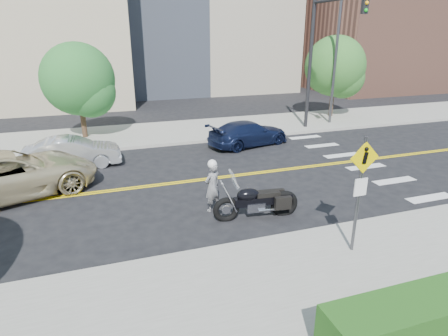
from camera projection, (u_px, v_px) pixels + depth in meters
ground_plane at (152, 186)px, 14.05m from camera, size 120.00×120.00×0.00m
sidewalk_near at (208, 321)px, 7.34m from camera, size 60.00×5.00×0.15m
sidewalk_far at (132, 135)px, 20.71m from camera, size 60.00×5.00×0.15m
building_right at (378, 27)px, 37.64m from camera, size 14.00×12.00×12.00m
lamp_post at (336, 56)px, 22.03m from camera, size 0.16×0.16×8.00m
traffic_light at (320, 48)px, 19.99m from camera, size 0.28×4.50×7.00m
pedestrian_sign at (360, 185)px, 9.02m from camera, size 0.78×0.08×3.00m
motorcyclist at (212, 186)px, 11.82m from camera, size 0.70×0.61×1.73m
motorcycle at (257, 194)px, 11.38m from camera, size 2.68×1.05×1.59m
suv at (9, 175)px, 12.88m from camera, size 6.38×4.55×1.61m
parked_car_silver at (73, 152)px, 15.84m from camera, size 3.92×1.37×1.29m
parked_car_blue at (249, 133)px, 18.94m from camera, size 4.59×2.73×1.25m
tree_far_a at (78, 79)px, 19.09m from camera, size 3.68×3.68×5.03m
tree_far_b at (335, 66)px, 24.15m from camera, size 3.85×3.85×5.33m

